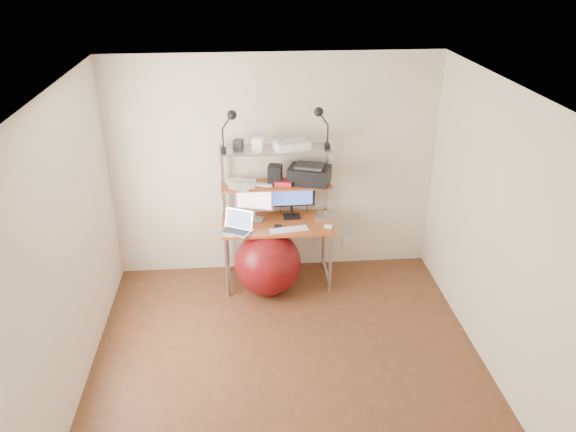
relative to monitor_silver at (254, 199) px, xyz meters
name	(u,v)px	position (x,y,z in m)	size (l,w,h in m)	color
room	(289,246)	(0.24, -1.55, 0.26)	(3.60, 3.60, 3.60)	brown
computer_desk	(276,203)	(0.24, -0.05, -0.03)	(1.20, 0.60, 1.57)	#AB5721
wall_outlet	(346,240)	(1.09, 0.23, -0.69)	(0.08, 0.01, 0.12)	white
monitor_silver	(254,199)	(0.00, 0.00, 0.00)	(0.41, 0.19, 0.47)	#ABAAAF
monitor_black	(292,195)	(0.41, 0.04, 0.01)	(0.51, 0.15, 0.51)	black
laptop	(237,227)	(-0.19, -0.26, -0.20)	(0.40, 0.37, 0.28)	silver
keyboard	(289,230)	(0.36, -0.29, -0.24)	(0.41, 0.12, 0.01)	white
mouse	(328,226)	(0.78, -0.27, -0.24)	(0.08, 0.05, 0.02)	white
mac_mini	(325,216)	(0.78, -0.03, -0.23)	(0.20, 0.20, 0.04)	silver
phone	(277,228)	(0.24, -0.24, -0.24)	(0.08, 0.14, 0.01)	black
printer	(310,174)	(0.61, 0.01, 0.26)	(0.51, 0.42, 0.21)	black
nas_cube	(275,174)	(0.23, 0.02, 0.27)	(0.14, 0.14, 0.21)	black
red_box	(284,183)	(0.32, -0.03, 0.19)	(0.18, 0.12, 0.05)	red
scanner	(291,144)	(0.41, 0.00, 0.61)	(0.41, 0.31, 0.10)	white
box_white	(258,144)	(0.06, -0.01, 0.63)	(0.11, 0.09, 0.13)	white
box_grey	(238,144)	(-0.15, 0.06, 0.61)	(0.09, 0.09, 0.09)	#2F3032
clip_lamp_left	(230,122)	(-0.22, -0.09, 0.89)	(0.18, 0.10, 0.45)	black
clip_lamp_right	(321,119)	(0.70, -0.04, 0.88)	(0.18, 0.10, 0.44)	black
exercise_ball	(268,263)	(0.12, -0.32, -0.63)	(0.72, 0.72, 0.72)	maroon
paper_stack	(241,184)	(-0.14, 0.02, 0.17)	(0.39, 0.43, 0.02)	white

